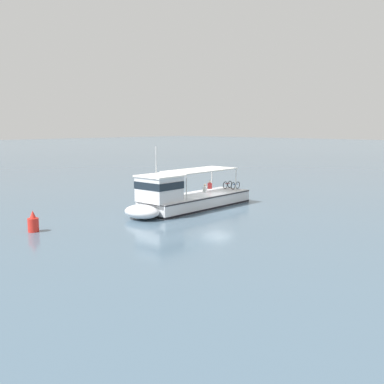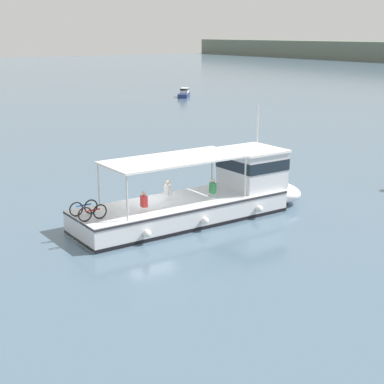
{
  "view_description": "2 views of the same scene",
  "coord_description": "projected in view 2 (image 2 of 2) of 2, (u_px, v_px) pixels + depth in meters",
  "views": [
    {
      "loc": [
        -23.78,
        28.38,
        6.8
      ],
      "look_at": [
        1.23,
        1.88,
        1.4
      ],
      "focal_mm": 41.61,
      "sensor_mm": 36.0,
      "label": 1
    },
    {
      "loc": [
        24.23,
        -12.93,
        8.87
      ],
      "look_at": [
        1.23,
        1.88,
        1.4
      ],
      "focal_mm": 54.62,
      "sensor_mm": 36.0,
      "label": 2
    }
  ],
  "objects": [
    {
      "name": "ground_plane",
      "position": [
        146.0,
        219.0,
        28.74
      ],
      "size": [
        400.0,
        400.0,
        0.0
      ],
      "primitive_type": "plane",
      "color": "slate"
    },
    {
      "name": "motorboat_far_right",
      "position": [
        184.0,
        93.0,
        83.29
      ],
      "size": [
        3.59,
        3.31,
        1.26
      ],
      "color": "navy",
      "rests_on": "ground"
    },
    {
      "name": "ferry_main",
      "position": [
        209.0,
        196.0,
        29.01
      ],
      "size": [
        3.88,
        12.94,
        5.32
      ],
      "color": "silver",
      "rests_on": "ground"
    }
  ]
}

